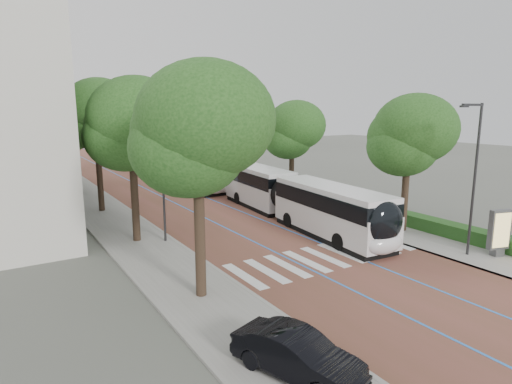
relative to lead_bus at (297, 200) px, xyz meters
The scene contains 21 objects.
ground 8.32m from the lead_bus, 113.89° to the right, with size 160.00×160.00×0.00m, color #51544C.
road 32.75m from the lead_bus, 95.80° to the left, with size 11.00×140.00×0.02m, color brown.
sidewalk_left 34.32m from the lead_bus, 108.36° to the left, with size 4.00×140.00×0.12m, color gray.
sidewalk_right 32.85m from the lead_bus, 82.65° to the left, with size 4.00×140.00×0.12m, color gray.
kerb_left 33.77m from the lead_bus, 105.30° to the left, with size 0.20×140.00×0.14m, color gray.
kerb_right 32.66m from the lead_bus, 85.96° to the left, with size 0.20×140.00×0.14m, color gray.
zebra_crossing 7.34m from the lead_bus, 115.66° to the right, with size 10.55×3.60×0.01m.
lane_line_left 32.95m from the lead_bus, 98.57° to the left, with size 0.12×126.00×0.01m, color blue.
lane_line_right 32.63m from the lead_bus, 93.00° to the left, with size 0.12×126.00×0.01m, color blue.
hedge 9.51m from the lead_bus, 52.14° to the right, with size 1.20×14.00×0.80m, color #204718.
streetlight_near 11.43m from the lead_bus, 72.41° to the right, with size 1.82×0.20×8.00m.
streetlight_far 15.25m from the lead_bus, 77.15° to the left, with size 1.82×0.20×8.00m.
lamp_post_left 9.74m from the lead_bus, behind, with size 0.14×0.14×8.00m, color #2C2C2E.
trees_left 21.42m from the lead_bus, 121.37° to the left, with size 6.11×60.33×10.13m.
trees_right 17.64m from the lead_bus, 75.06° to the left, with size 5.67×47.41×9.32m.
lead_bus is the anchor object (origin of this frame).
bus_queued_0 16.33m from the lead_bus, 92.65° to the left, with size 2.60×12.41×3.20m.
bus_queued_1 28.87m from the lead_bus, 91.47° to the left, with size 3.04×12.49×3.20m.
bus_queued_2 42.74m from the lead_bus, 91.10° to the left, with size 2.89×12.47×3.20m.
ad_panel 12.32m from the lead_bus, 67.85° to the right, with size 1.25×0.67×2.51m.
parked_car 17.71m from the lead_bus, 127.58° to the right, with size 1.42×4.07×1.34m, color black.
Camera 1 is at (-14.53, -15.50, 7.84)m, focal length 30.00 mm.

